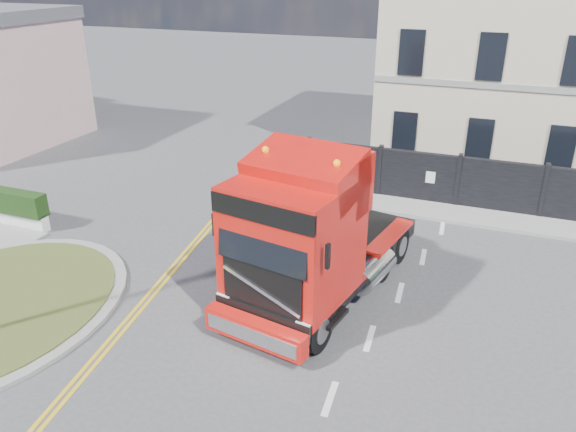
% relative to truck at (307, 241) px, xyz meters
% --- Properties ---
extents(ground, '(120.00, 120.00, 0.00)m').
position_rel_truck_xyz_m(ground, '(-0.96, -0.46, -1.95)').
color(ground, '#424244').
rests_on(ground, ground).
extents(hoarding_fence, '(18.80, 0.25, 2.00)m').
position_rel_truck_xyz_m(hoarding_fence, '(5.59, 8.54, -0.95)').
color(hoarding_fence, black).
rests_on(hoarding_fence, ground).
extents(georgian_building, '(12.30, 10.30, 12.80)m').
position_rel_truck_xyz_m(georgian_building, '(5.04, 16.04, 3.82)').
color(georgian_building, beige).
rests_on(georgian_building, ground).
extents(pavement_far, '(20.00, 1.60, 0.12)m').
position_rel_truck_xyz_m(pavement_far, '(5.04, 7.64, -1.89)').
color(pavement_far, gray).
rests_on(pavement_far, ground).
extents(truck, '(3.96, 7.64, 4.36)m').
position_rel_truck_xyz_m(truck, '(0.00, 0.00, 0.00)').
color(truck, black).
rests_on(truck, ground).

